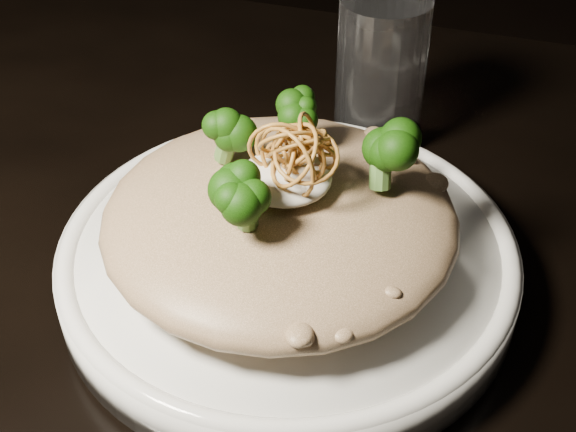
# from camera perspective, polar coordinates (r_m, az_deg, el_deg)

# --- Properties ---
(table) EXTENTS (1.10, 0.80, 0.75)m
(table) POSITION_cam_1_polar(r_m,az_deg,el_deg) (0.62, -3.45, -8.68)
(table) COLOR black
(table) RESTS_ON ground
(plate) EXTENTS (0.30, 0.30, 0.03)m
(plate) POSITION_cam_1_polar(r_m,az_deg,el_deg) (0.54, -0.00, -3.25)
(plate) COLOR white
(plate) RESTS_ON table
(risotto) EXTENTS (0.23, 0.23, 0.05)m
(risotto) POSITION_cam_1_polar(r_m,az_deg,el_deg) (0.51, -0.58, -0.14)
(risotto) COLOR brown
(risotto) RESTS_ON plate
(broccoli) EXTENTS (0.13, 0.13, 0.05)m
(broccoli) POSITION_cam_1_polar(r_m,az_deg,el_deg) (0.48, 0.01, 4.51)
(broccoli) COLOR black
(broccoli) RESTS_ON risotto
(cheese) EXTENTS (0.06, 0.06, 0.02)m
(cheese) POSITION_cam_1_polar(r_m,az_deg,el_deg) (0.49, -0.20, 2.75)
(cheese) COLOR silver
(cheese) RESTS_ON risotto
(shallots) EXTENTS (0.06, 0.06, 0.04)m
(shallots) POSITION_cam_1_polar(r_m,az_deg,el_deg) (0.47, 0.34, 5.50)
(shallots) COLOR brown
(shallots) RESTS_ON cheese
(drinking_glass) EXTENTS (0.09, 0.09, 0.13)m
(drinking_glass) POSITION_cam_1_polar(r_m,az_deg,el_deg) (0.65, 6.61, 10.08)
(drinking_glass) COLOR silver
(drinking_glass) RESTS_ON table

